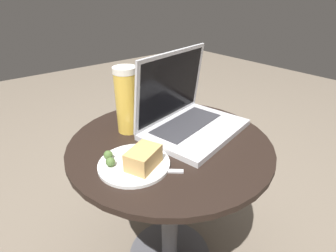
{
  "coord_description": "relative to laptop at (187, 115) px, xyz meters",
  "views": [
    {
      "loc": [
        -0.45,
        -0.54,
        0.96
      ],
      "look_at": [
        -0.03,
        -0.02,
        0.61
      ],
      "focal_mm": 28.0,
      "sensor_mm": 36.0,
      "label": 1
    }
  ],
  "objects": [
    {
      "name": "beer_glass",
      "position": [
        -0.16,
        0.11,
        0.06
      ],
      "size": [
        0.07,
        0.07,
        0.21
      ],
      "color": "gold",
      "rests_on": "table"
    },
    {
      "name": "fork",
      "position": [
        -0.24,
        -0.11,
        -0.05
      ],
      "size": [
        0.14,
        0.13,
        0.0
      ],
      "color": "silver",
      "rests_on": "table"
    },
    {
      "name": "snack_plate",
      "position": [
        -0.25,
        -0.07,
        -0.03
      ],
      "size": [
        0.19,
        0.19,
        0.06
      ],
      "color": "white",
      "rests_on": "table"
    },
    {
      "name": "table",
      "position": [
        -0.09,
        -0.03,
        -0.19
      ],
      "size": [
        0.62,
        0.62,
        0.54
      ],
      "color": "#515156",
      "rests_on": "ground_plane"
    },
    {
      "name": "laptop",
      "position": [
        0.0,
        0.0,
        0.0
      ],
      "size": [
        0.37,
        0.3,
        0.25
      ],
      "color": "silver",
      "rests_on": "table"
    }
  ]
}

